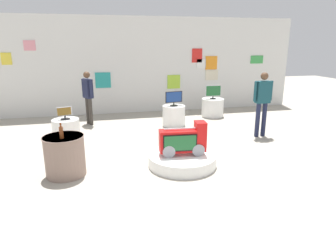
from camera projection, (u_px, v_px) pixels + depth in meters
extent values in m
plane|color=#A8A091|center=(187.00, 169.00, 6.05)|extent=(30.00, 30.00, 0.00)
cube|color=silver|center=(145.00, 66.00, 10.68)|extent=(11.45, 0.10, 3.39)
cube|color=white|center=(201.00, 64.00, 11.07)|extent=(0.36, 0.02, 0.33)
cube|color=yellow|center=(6.00, 59.00, 9.56)|extent=(0.31, 0.02, 0.38)
cube|color=pink|center=(29.00, 45.00, 9.61)|extent=(0.36, 0.02, 0.32)
cube|color=red|center=(197.00, 56.00, 10.95)|extent=(0.39, 0.02, 0.50)
cube|color=#9ECC33|center=(174.00, 82.00, 11.01)|extent=(0.48, 0.02, 0.50)
cube|color=orange|center=(211.00, 63.00, 11.15)|extent=(0.46, 0.02, 0.49)
cube|color=beige|center=(212.00, 75.00, 11.28)|extent=(0.50, 0.02, 0.37)
cube|color=teal|center=(103.00, 80.00, 10.42)|extent=(0.53, 0.02, 0.54)
cube|color=green|center=(257.00, 60.00, 11.53)|extent=(0.52, 0.02, 0.30)
cylinder|color=white|center=(182.00, 160.00, 6.20)|extent=(1.42, 1.42, 0.24)
cylinder|color=gray|center=(168.00, 149.00, 6.09)|extent=(0.28, 0.37, 0.26)
cylinder|color=gray|center=(197.00, 148.00, 6.18)|extent=(0.28, 0.37, 0.26)
cube|color=red|center=(182.00, 140.00, 6.09)|extent=(0.97, 0.37, 0.45)
cube|color=red|center=(200.00, 125.00, 6.06)|extent=(0.23, 0.31, 0.16)
cube|color=black|center=(180.00, 143.00, 5.92)|extent=(0.69, 0.07, 0.35)
cube|color=#1E5B2D|center=(180.00, 143.00, 5.92)|extent=(0.65, 0.07, 0.31)
cube|color=#B2B2B7|center=(183.00, 129.00, 6.02)|extent=(0.76, 0.09, 0.02)
cylinder|color=white|center=(66.00, 131.00, 7.56)|extent=(0.67, 0.67, 0.62)
cylinder|color=black|center=(65.00, 119.00, 7.47)|extent=(0.23, 0.23, 0.02)
cylinder|color=black|center=(65.00, 117.00, 7.46)|extent=(0.04, 0.04, 0.08)
cube|color=silver|center=(65.00, 111.00, 7.42)|extent=(0.36, 0.14, 0.22)
cube|color=brown|center=(64.00, 111.00, 7.39)|extent=(0.32, 0.11, 0.19)
cylinder|color=white|center=(213.00, 107.00, 10.32)|extent=(0.76, 0.76, 0.62)
cylinder|color=black|center=(213.00, 98.00, 10.24)|extent=(0.19, 0.19, 0.02)
cylinder|color=black|center=(213.00, 97.00, 10.23)|extent=(0.04, 0.04, 0.07)
cube|color=silver|center=(213.00, 91.00, 10.17)|extent=(0.56, 0.04, 0.38)
cube|color=#1E5B2D|center=(213.00, 91.00, 10.15)|extent=(0.51, 0.01, 0.34)
cylinder|color=white|center=(174.00, 116.00, 9.17)|extent=(0.70, 0.70, 0.62)
cylinder|color=black|center=(174.00, 105.00, 9.08)|extent=(0.24, 0.24, 0.02)
cylinder|color=black|center=(174.00, 104.00, 9.07)|extent=(0.04, 0.04, 0.09)
cube|color=black|center=(174.00, 97.00, 9.01)|extent=(0.54, 0.13, 0.33)
cube|color=navy|center=(174.00, 97.00, 8.99)|extent=(0.50, 0.10, 0.30)
cylinder|color=gray|center=(65.00, 156.00, 5.68)|extent=(0.75, 0.75, 0.79)
cylinder|color=gray|center=(63.00, 137.00, 5.57)|extent=(0.78, 0.78, 0.02)
cylinder|color=brown|center=(61.00, 133.00, 5.42)|extent=(0.07, 0.07, 0.22)
cylinder|color=brown|center=(61.00, 125.00, 5.38)|extent=(0.03, 0.03, 0.08)
cylinder|color=#1E233F|center=(264.00, 119.00, 8.09)|extent=(0.12, 0.12, 0.93)
cylinder|color=#1E233F|center=(258.00, 120.00, 8.03)|extent=(0.12, 0.12, 0.93)
cube|color=#194751|center=(263.00, 92.00, 7.86)|extent=(0.39, 0.23, 0.58)
sphere|color=brown|center=(265.00, 76.00, 7.74)|extent=(0.20, 0.20, 0.20)
cylinder|color=#194751|center=(271.00, 91.00, 7.92)|extent=(0.08, 0.08, 0.53)
cylinder|color=#194751|center=(255.00, 91.00, 7.78)|extent=(0.08, 0.08, 0.53)
cylinder|color=#38332D|center=(88.00, 111.00, 9.36)|extent=(0.12, 0.12, 0.84)
cylinder|color=#38332D|center=(91.00, 112.00, 9.21)|extent=(0.12, 0.12, 0.84)
cube|color=#1E233F|center=(88.00, 89.00, 9.09)|extent=(0.34, 0.43, 0.58)
sphere|color=brown|center=(87.00, 75.00, 8.98)|extent=(0.20, 0.20, 0.20)
cylinder|color=#1E233F|center=(84.00, 87.00, 9.27)|extent=(0.08, 0.08, 0.52)
cylinder|color=#1E233F|center=(91.00, 89.00, 8.90)|extent=(0.08, 0.08, 0.52)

